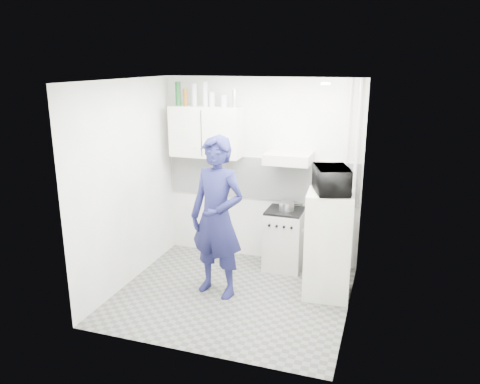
% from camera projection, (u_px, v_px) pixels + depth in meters
% --- Properties ---
extents(floor, '(2.80, 2.80, 0.00)m').
position_uv_depth(floor, '(232.00, 295.00, 5.81)').
color(floor, '#626160').
rests_on(floor, ground).
extents(ceiling, '(2.80, 2.80, 0.00)m').
position_uv_depth(ceiling, '(231.00, 80.00, 5.10)').
color(ceiling, white).
rests_on(ceiling, wall_back).
extents(wall_back, '(2.80, 0.00, 2.80)m').
position_uv_depth(wall_back, '(261.00, 171.00, 6.60)').
color(wall_back, white).
rests_on(wall_back, floor).
extents(wall_left, '(0.00, 2.60, 2.60)m').
position_uv_depth(wall_left, '(127.00, 185.00, 5.88)').
color(wall_left, white).
rests_on(wall_left, floor).
extents(wall_right, '(0.00, 2.60, 2.60)m').
position_uv_depth(wall_right, '(354.00, 206.00, 5.03)').
color(wall_right, white).
rests_on(wall_right, floor).
extents(person, '(0.81, 0.62, 1.98)m').
position_uv_depth(person, '(217.00, 218.00, 5.61)').
color(person, '#181A46').
rests_on(person, floor).
extents(stove, '(0.51, 0.51, 0.82)m').
position_uv_depth(stove, '(284.00, 240.00, 6.49)').
color(stove, beige).
rests_on(stove, floor).
extents(fridge, '(0.59, 0.59, 1.32)m').
position_uv_depth(fridge, '(328.00, 245.00, 5.66)').
color(fridge, white).
rests_on(fridge, floor).
extents(stove_top, '(0.49, 0.49, 0.03)m').
position_uv_depth(stove_top, '(285.00, 211.00, 6.37)').
color(stove_top, black).
rests_on(stove_top, stove).
extents(saucepan, '(0.20, 0.20, 0.11)m').
position_uv_depth(saucepan, '(287.00, 206.00, 6.34)').
color(saucepan, silver).
rests_on(saucepan, stove_top).
extents(microwave, '(0.64, 0.54, 0.31)m').
position_uv_depth(microwave, '(332.00, 180.00, 5.44)').
color(microwave, black).
rests_on(microwave, fridge).
extents(bottle_a, '(0.08, 0.08, 0.32)m').
position_uv_depth(bottle_a, '(178.00, 94.00, 6.50)').
color(bottle_a, '#144C1E').
rests_on(bottle_a, upper_cabinet).
extents(bottle_b, '(0.06, 0.06, 0.23)m').
position_uv_depth(bottle_b, '(185.00, 97.00, 6.48)').
color(bottle_b, brown).
rests_on(bottle_b, upper_cabinet).
extents(bottle_c, '(0.07, 0.07, 0.30)m').
position_uv_depth(bottle_c, '(194.00, 95.00, 6.43)').
color(bottle_c, '#B2B7BC').
rests_on(bottle_c, upper_cabinet).
extents(bottle_d, '(0.08, 0.08, 0.33)m').
position_uv_depth(bottle_d, '(205.00, 94.00, 6.38)').
color(bottle_d, '#B2B7BC').
rests_on(bottle_d, upper_cabinet).
extents(canister_a, '(0.08, 0.08, 0.19)m').
position_uv_depth(canister_a, '(212.00, 99.00, 6.36)').
color(canister_a, '#B2B7BC').
rests_on(canister_a, upper_cabinet).
extents(canister_b, '(0.09, 0.09, 0.16)m').
position_uv_depth(canister_b, '(224.00, 101.00, 6.32)').
color(canister_b, '#B2B7BC').
rests_on(canister_b, upper_cabinet).
extents(bottle_e, '(0.06, 0.06, 0.24)m').
position_uv_depth(bottle_e, '(234.00, 98.00, 6.26)').
color(bottle_e, silver).
rests_on(bottle_e, upper_cabinet).
extents(upper_cabinet, '(1.00, 0.35, 0.70)m').
position_uv_depth(upper_cabinet, '(206.00, 132.00, 6.52)').
color(upper_cabinet, white).
rests_on(upper_cabinet, wall_back).
extents(range_hood, '(0.60, 0.50, 0.14)m').
position_uv_depth(range_hood, '(289.00, 158.00, 6.16)').
color(range_hood, beige).
rests_on(range_hood, wall_back).
extents(backsplash, '(2.74, 0.03, 0.60)m').
position_uv_depth(backsplash, '(261.00, 178.00, 6.61)').
color(backsplash, white).
rests_on(backsplash, wall_back).
extents(pipe_a, '(0.05, 0.05, 2.60)m').
position_uv_depth(pipe_a, '(355.00, 180.00, 6.13)').
color(pipe_a, beige).
rests_on(pipe_a, floor).
extents(pipe_b, '(0.04, 0.04, 2.60)m').
position_uv_depth(pipe_b, '(345.00, 179.00, 6.17)').
color(pipe_b, beige).
rests_on(pipe_b, floor).
extents(ceiling_spot_fixture, '(0.10, 0.10, 0.02)m').
position_uv_depth(ceiling_spot_fixture, '(326.00, 84.00, 4.99)').
color(ceiling_spot_fixture, white).
rests_on(ceiling_spot_fixture, ceiling).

